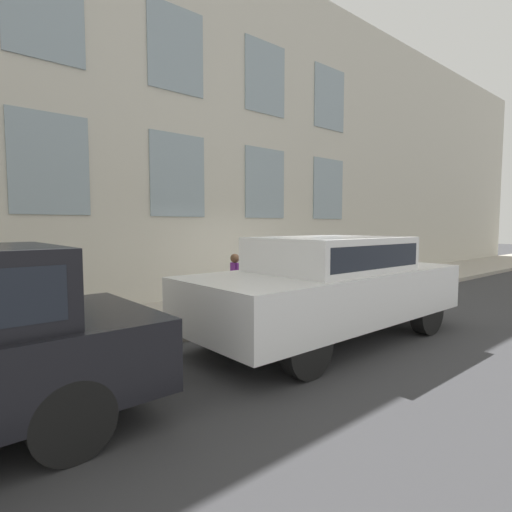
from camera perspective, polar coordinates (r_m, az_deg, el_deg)
ground_plane at (r=8.72m, az=7.01°, el=-8.46°), size 80.00×80.00×0.00m
sidewalk at (r=9.71m, az=0.70°, el=-6.70°), size 2.88×60.00×0.13m
building_facade at (r=11.08m, az=-4.97°, el=18.03°), size 0.33×40.00×9.10m
fire_hydrant at (r=8.62m, az=2.99°, el=-4.61°), size 0.36×0.47×0.88m
person at (r=8.48m, az=-3.03°, el=-2.92°), size 0.29×0.19×1.21m
parked_car_white_near at (r=6.85m, az=10.49°, el=-3.72°), size 2.08×5.11×1.74m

